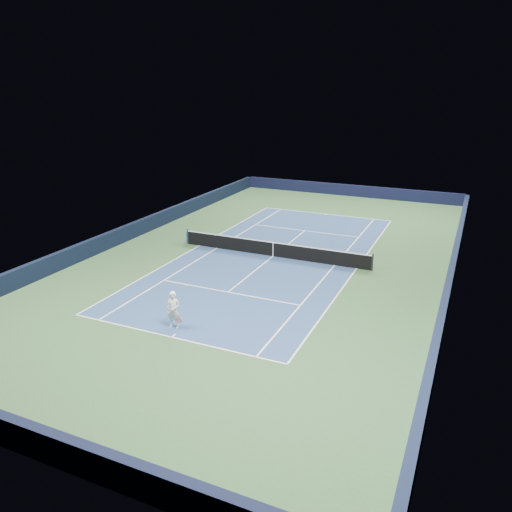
% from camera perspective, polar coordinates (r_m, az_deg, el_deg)
% --- Properties ---
extents(ground, '(40.00, 40.00, 0.00)m').
position_cam_1_polar(ground, '(32.39, 1.96, -0.03)').
color(ground, '#2C4E2A').
rests_on(ground, ground).
extents(wall_far, '(22.00, 0.35, 1.10)m').
position_cam_1_polar(wall_far, '(50.53, 10.59, 7.40)').
color(wall_far, black).
rests_on(wall_far, ground).
extents(wall_near, '(22.00, 0.35, 1.10)m').
position_cam_1_polar(wall_near, '(17.54, -24.82, -18.28)').
color(wall_near, black).
rests_on(wall_near, ground).
extents(wall_right, '(0.35, 40.00, 1.10)m').
position_cam_1_polar(wall_right, '(30.11, 21.42, -1.84)').
color(wall_right, '#101A32').
rests_on(wall_right, ground).
extents(wall_left, '(0.35, 40.00, 1.10)m').
position_cam_1_polar(wall_left, '(37.46, -13.56, 3.01)').
color(wall_left, black).
rests_on(wall_left, ground).
extents(court_surface, '(10.97, 23.77, 0.01)m').
position_cam_1_polar(court_surface, '(32.39, 1.96, -0.03)').
color(court_surface, navy).
rests_on(court_surface, ground).
extents(baseline_far, '(10.97, 0.08, 0.00)m').
position_cam_1_polar(baseline_far, '(43.17, 7.97, 4.77)').
color(baseline_far, white).
rests_on(baseline_far, ground).
extents(baseline_near, '(10.97, 0.08, 0.00)m').
position_cam_1_polar(baseline_near, '(22.74, -9.61, -9.13)').
color(baseline_near, white).
rests_on(baseline_near, ground).
extents(sideline_doubles_right, '(0.08, 23.77, 0.00)m').
position_cam_1_polar(sideline_doubles_right, '(30.87, 11.43, -1.40)').
color(sideline_doubles_right, white).
rests_on(sideline_doubles_right, ground).
extents(sideline_doubles_left, '(0.08, 23.77, 0.00)m').
position_cam_1_polar(sideline_doubles_left, '(34.71, -6.45, 1.21)').
color(sideline_doubles_left, white).
rests_on(sideline_doubles_left, ground).
extents(sideline_singles_right, '(0.08, 23.77, 0.00)m').
position_cam_1_polar(sideline_singles_right, '(31.17, 8.98, -1.04)').
color(sideline_singles_right, white).
rests_on(sideline_singles_right, ground).
extents(sideline_singles_left, '(0.08, 23.77, 0.00)m').
position_cam_1_polar(sideline_singles_left, '(34.06, -4.46, 0.92)').
color(sideline_singles_left, white).
rests_on(sideline_singles_left, ground).
extents(service_line_far, '(8.23, 0.08, 0.00)m').
position_cam_1_polar(service_line_far, '(38.11, 5.61, 2.90)').
color(service_line_far, white).
rests_on(service_line_far, ground).
extents(service_line_near, '(8.23, 0.08, 0.00)m').
position_cam_1_polar(service_line_near, '(26.97, -3.21, -4.14)').
color(service_line_near, white).
rests_on(service_line_near, ground).
extents(center_service_line, '(0.08, 12.80, 0.00)m').
position_cam_1_polar(center_service_line, '(32.39, 1.96, -0.02)').
color(center_service_line, white).
rests_on(center_service_line, ground).
extents(center_mark_far, '(0.08, 0.30, 0.00)m').
position_cam_1_polar(center_mark_far, '(43.03, 7.91, 4.73)').
color(center_mark_far, white).
rests_on(center_mark_far, ground).
extents(center_mark_near, '(0.08, 0.30, 0.00)m').
position_cam_1_polar(center_mark_near, '(22.85, -9.40, -8.97)').
color(center_mark_near, white).
rests_on(center_mark_near, ground).
extents(tennis_net, '(12.90, 0.10, 1.07)m').
position_cam_1_polar(tennis_net, '(32.23, 1.97, 0.82)').
color(tennis_net, black).
rests_on(tennis_net, ground).
extents(sponsor_cube, '(0.55, 0.44, 0.80)m').
position_cam_1_polar(sponsor_cube, '(35.35, -7.45, 2.17)').
color(sponsor_cube, blue).
rests_on(sponsor_cube, ground).
extents(tennis_player, '(0.84, 1.31, 1.77)m').
position_cam_1_polar(tennis_player, '(23.18, -9.40, -6.11)').
color(tennis_player, white).
rests_on(tennis_player, ground).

